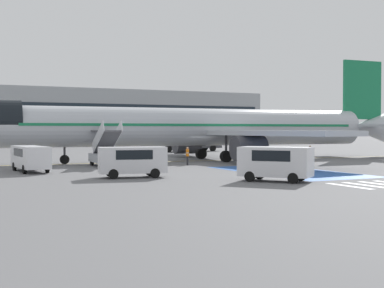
# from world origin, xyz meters

# --- Properties ---
(ground_plane) EXTENTS (600.00, 600.00, 0.00)m
(ground_plane) POSITION_xyz_m (0.00, 0.00, 0.00)
(ground_plane) COLOR slate
(apron_leadline_yellow) EXTENTS (81.65, 3.58, 0.01)m
(apron_leadline_yellow) POSITION_xyz_m (0.25, 0.95, 0.00)
(apron_leadline_yellow) COLOR gold
(apron_leadline_yellow) RESTS_ON ground_plane
(apron_stand_patch_blue) EXTENTS (6.58, 13.83, 0.01)m
(apron_stand_patch_blue) POSITION_xyz_m (0.25, -14.49, 0.00)
(apron_stand_patch_blue) COLOR #2856A8
(apron_stand_patch_blue) RESTS_ON ground_plane
(apron_walkway_bar_0) EXTENTS (0.44, 3.60, 0.01)m
(apron_walkway_bar_0) POSITION_xyz_m (-2.75, -24.45, 0.00)
(apron_walkway_bar_0) COLOR silver
(apron_walkway_bar_0) RESTS_ON ground_plane
(apron_walkway_bar_1) EXTENTS (0.44, 3.60, 0.01)m
(apron_walkway_bar_1) POSITION_xyz_m (-1.55, -24.45, 0.00)
(apron_walkway_bar_1) COLOR silver
(apron_walkway_bar_1) RESTS_ON ground_plane
(apron_walkway_bar_2) EXTENTS (0.44, 3.60, 0.01)m
(apron_walkway_bar_2) POSITION_xyz_m (-0.35, -24.45, 0.00)
(apron_walkway_bar_2) COLOR silver
(apron_walkway_bar_2) RESTS_ON ground_plane
(airliner) EXTENTS (47.58, 35.13, 11.09)m
(airliner) POSITION_xyz_m (0.94, 0.92, 3.38)
(airliner) COLOR #B7BCC4
(airliner) RESTS_ON ground_plane
(boarding_stairs_forward) EXTENTS (2.40, 5.31, 3.92)m
(boarding_stairs_forward) POSITION_xyz_m (-10.29, -3.04, 0.98)
(boarding_stairs_forward) COLOR #ADB2BA
(boarding_stairs_forward) RESTS_ON ground_plane
(fuel_tanker) EXTENTS (10.17, 3.03, 3.24)m
(fuel_tanker) POSITION_xyz_m (9.16, 22.37, 1.62)
(fuel_tanker) COLOR #38383D
(fuel_tanker) RESTS_ON ground_plane
(service_van_0) EXTENTS (4.57, 2.56, 2.00)m
(service_van_0) POSITION_xyz_m (-11.85, -14.21, 1.20)
(service_van_0) COLOR silver
(service_van_0) RESTS_ON ground_plane
(service_van_1) EXTENTS (4.28, 4.57, 2.09)m
(service_van_1) POSITION_xyz_m (-4.88, -20.42, 1.25)
(service_van_1) COLOR silver
(service_van_1) RESTS_ON ground_plane
(service_van_2) EXTENTS (2.17, 5.63, 1.91)m
(service_van_2) POSITION_xyz_m (-17.13, -6.34, 1.16)
(service_van_2) COLOR silver
(service_van_2) RESTS_ON ground_plane
(ground_crew_0) EXTENTS (0.34, 0.48, 1.61)m
(ground_crew_0) POSITION_xyz_m (-3.39, -4.53, 0.92)
(ground_crew_0) COLOR #2D2D33
(ground_crew_0) RESTS_ON ground_plane
(ground_crew_1) EXTENTS (0.48, 0.43, 1.60)m
(ground_crew_1) POSITION_xyz_m (9.29, -5.51, 0.92)
(ground_crew_1) COLOR #191E38
(ground_crew_1) RESTS_ON ground_plane
(ground_crew_2) EXTENTS (0.46, 0.47, 1.80)m
(ground_crew_2) POSITION_xyz_m (6.09, -2.28, 1.04)
(ground_crew_2) COLOR #191E38
(ground_crew_2) RESTS_ON ground_plane
(terminal_building) EXTENTS (77.38, 12.10, 12.15)m
(terminal_building) POSITION_xyz_m (10.42, 71.54, 6.08)
(terminal_building) COLOR #9EA3A8
(terminal_building) RESTS_ON ground_plane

